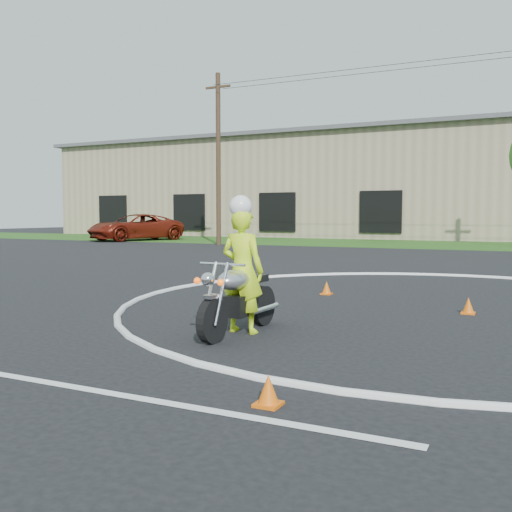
% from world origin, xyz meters
% --- Properties ---
extents(ground, '(120.00, 120.00, 0.00)m').
position_xyz_m(ground, '(0.00, 0.00, 0.00)').
color(ground, black).
rests_on(ground, ground).
extents(grass_strip, '(120.00, 10.00, 0.02)m').
position_xyz_m(grass_strip, '(0.00, 27.00, 0.01)').
color(grass_strip, '#1E4714').
rests_on(grass_strip, ground).
extents(primary_motorcycle, '(0.75, 2.13, 1.12)m').
position_xyz_m(primary_motorcycle, '(-2.25, -0.90, 0.54)').
color(primary_motorcycle, black).
rests_on(primary_motorcycle, ground).
extents(rider_primary_grp, '(0.71, 0.48, 2.08)m').
position_xyz_m(rider_primary_grp, '(-2.25, -0.76, 1.00)').
color(rider_primary_grp, '#C9F419').
rests_on(rider_primary_grp, ground).
extents(pickup_grp, '(5.38, 7.28, 1.84)m').
position_xyz_m(pickup_grp, '(-23.19, 23.71, 0.92)').
color(pickup_grp, '#65170B').
rests_on(pickup_grp, ground).
extents(warehouse, '(41.00, 17.00, 8.30)m').
position_xyz_m(warehouse, '(-18.00, 39.99, 4.16)').
color(warehouse, tan).
rests_on(warehouse, ground).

